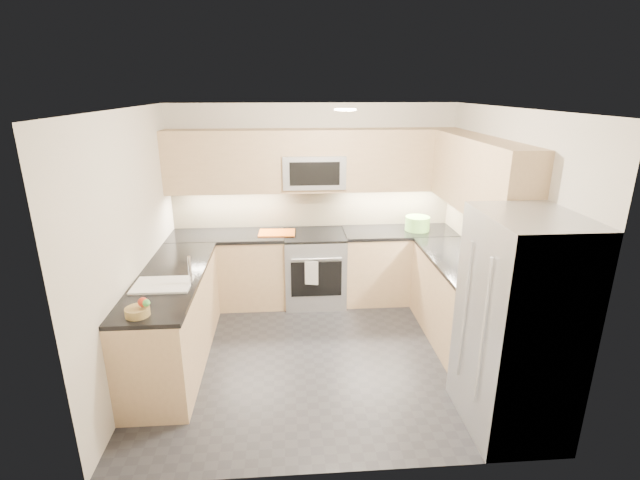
% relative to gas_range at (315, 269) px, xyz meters
% --- Properties ---
extents(floor, '(3.60, 3.20, 0.00)m').
position_rel_gas_range_xyz_m(floor, '(0.00, -1.28, -0.46)').
color(floor, '#26262B').
rests_on(floor, ground).
extents(ceiling, '(3.60, 3.20, 0.02)m').
position_rel_gas_range_xyz_m(ceiling, '(0.00, -1.28, 2.04)').
color(ceiling, beige).
rests_on(ceiling, wall_back).
extents(wall_back, '(3.60, 0.02, 2.50)m').
position_rel_gas_range_xyz_m(wall_back, '(0.00, 0.32, 0.79)').
color(wall_back, beige).
rests_on(wall_back, floor).
extents(wall_front, '(3.60, 0.02, 2.50)m').
position_rel_gas_range_xyz_m(wall_front, '(0.00, -2.88, 0.79)').
color(wall_front, beige).
rests_on(wall_front, floor).
extents(wall_left, '(0.02, 3.20, 2.50)m').
position_rel_gas_range_xyz_m(wall_left, '(-1.80, -1.28, 0.79)').
color(wall_left, beige).
rests_on(wall_left, floor).
extents(wall_right, '(0.02, 3.20, 2.50)m').
position_rel_gas_range_xyz_m(wall_right, '(1.80, -1.28, 0.79)').
color(wall_right, beige).
rests_on(wall_right, floor).
extents(base_cab_back_left, '(1.42, 0.60, 0.90)m').
position_rel_gas_range_xyz_m(base_cab_back_left, '(-1.09, 0.02, -0.01)').
color(base_cab_back_left, tan).
rests_on(base_cab_back_left, floor).
extents(base_cab_back_right, '(1.42, 0.60, 0.90)m').
position_rel_gas_range_xyz_m(base_cab_back_right, '(1.09, 0.02, -0.01)').
color(base_cab_back_right, tan).
rests_on(base_cab_back_right, floor).
extents(base_cab_right, '(0.60, 1.70, 0.90)m').
position_rel_gas_range_xyz_m(base_cab_right, '(1.50, -1.12, -0.01)').
color(base_cab_right, tan).
rests_on(base_cab_right, floor).
extents(base_cab_peninsula, '(0.60, 2.00, 0.90)m').
position_rel_gas_range_xyz_m(base_cab_peninsula, '(-1.50, -1.28, -0.01)').
color(base_cab_peninsula, tan).
rests_on(base_cab_peninsula, floor).
extents(countertop_back_left, '(1.42, 0.63, 0.04)m').
position_rel_gas_range_xyz_m(countertop_back_left, '(-1.09, 0.02, 0.47)').
color(countertop_back_left, black).
rests_on(countertop_back_left, base_cab_back_left).
extents(countertop_back_right, '(1.42, 0.63, 0.04)m').
position_rel_gas_range_xyz_m(countertop_back_right, '(1.09, 0.02, 0.47)').
color(countertop_back_right, black).
rests_on(countertop_back_right, base_cab_back_right).
extents(countertop_right, '(0.63, 1.70, 0.04)m').
position_rel_gas_range_xyz_m(countertop_right, '(1.50, -1.12, 0.47)').
color(countertop_right, black).
rests_on(countertop_right, base_cab_right).
extents(countertop_peninsula, '(0.63, 2.00, 0.04)m').
position_rel_gas_range_xyz_m(countertop_peninsula, '(-1.50, -1.28, 0.47)').
color(countertop_peninsula, black).
rests_on(countertop_peninsula, base_cab_peninsula).
extents(upper_cab_back, '(3.60, 0.35, 0.75)m').
position_rel_gas_range_xyz_m(upper_cab_back, '(0.00, 0.15, 1.37)').
color(upper_cab_back, tan).
rests_on(upper_cab_back, wall_back).
extents(upper_cab_right, '(0.35, 1.95, 0.75)m').
position_rel_gas_range_xyz_m(upper_cab_right, '(1.62, -1.00, 1.37)').
color(upper_cab_right, tan).
rests_on(upper_cab_right, wall_right).
extents(backsplash_back, '(3.60, 0.01, 0.51)m').
position_rel_gas_range_xyz_m(backsplash_back, '(0.00, 0.32, 0.74)').
color(backsplash_back, '#BEAE89').
rests_on(backsplash_back, wall_back).
extents(backsplash_right, '(0.01, 2.30, 0.51)m').
position_rel_gas_range_xyz_m(backsplash_right, '(1.80, -0.82, 0.74)').
color(backsplash_right, '#BEAE89').
rests_on(backsplash_right, wall_right).
extents(gas_range, '(0.76, 0.65, 0.91)m').
position_rel_gas_range_xyz_m(gas_range, '(0.00, 0.00, 0.00)').
color(gas_range, '#93959B').
rests_on(gas_range, floor).
extents(range_cooktop, '(0.76, 0.65, 0.03)m').
position_rel_gas_range_xyz_m(range_cooktop, '(0.00, 0.00, 0.46)').
color(range_cooktop, black).
rests_on(range_cooktop, gas_range).
extents(oven_door_glass, '(0.62, 0.02, 0.45)m').
position_rel_gas_range_xyz_m(oven_door_glass, '(0.00, -0.33, -0.01)').
color(oven_door_glass, black).
rests_on(oven_door_glass, gas_range).
extents(oven_handle, '(0.60, 0.02, 0.02)m').
position_rel_gas_range_xyz_m(oven_handle, '(0.00, -0.35, 0.26)').
color(oven_handle, '#B2B5BA').
rests_on(oven_handle, gas_range).
extents(microwave, '(0.76, 0.40, 0.40)m').
position_rel_gas_range_xyz_m(microwave, '(0.00, 0.12, 1.24)').
color(microwave, '#9D9FA5').
rests_on(microwave, upper_cab_back).
extents(microwave_door, '(0.60, 0.01, 0.28)m').
position_rel_gas_range_xyz_m(microwave_door, '(0.00, -0.08, 1.24)').
color(microwave_door, black).
rests_on(microwave_door, microwave).
extents(refrigerator, '(0.70, 0.90, 1.80)m').
position_rel_gas_range_xyz_m(refrigerator, '(1.45, -2.43, 0.45)').
color(refrigerator, '#A5A7AD').
rests_on(refrigerator, floor).
extents(fridge_handle_left, '(0.02, 0.02, 1.20)m').
position_rel_gas_range_xyz_m(fridge_handle_left, '(1.08, -2.61, 0.49)').
color(fridge_handle_left, '#B2B5BA').
rests_on(fridge_handle_left, refrigerator).
extents(fridge_handle_right, '(0.02, 0.02, 1.20)m').
position_rel_gas_range_xyz_m(fridge_handle_right, '(1.08, -2.25, 0.49)').
color(fridge_handle_right, '#B2B5BA').
rests_on(fridge_handle_right, refrigerator).
extents(sink_basin, '(0.52, 0.38, 0.16)m').
position_rel_gas_range_xyz_m(sink_basin, '(-1.50, -1.53, 0.42)').
color(sink_basin, white).
rests_on(sink_basin, base_cab_peninsula).
extents(faucet, '(0.03, 0.03, 0.28)m').
position_rel_gas_range_xyz_m(faucet, '(-1.24, -1.53, 0.62)').
color(faucet, silver).
rests_on(faucet, countertop_peninsula).
extents(utensil_bowl, '(0.33, 0.33, 0.18)m').
position_rel_gas_range_xyz_m(utensil_bowl, '(1.32, 0.02, 0.57)').
color(utensil_bowl, '#68AA48').
rests_on(utensil_bowl, countertop_back_right).
extents(cutting_board, '(0.46, 0.33, 0.01)m').
position_rel_gas_range_xyz_m(cutting_board, '(-0.47, 0.01, 0.49)').
color(cutting_board, '#C65412').
rests_on(cutting_board, countertop_back_left).
extents(fruit_basket, '(0.24, 0.24, 0.07)m').
position_rel_gas_range_xyz_m(fruit_basket, '(-1.55, -2.11, 0.52)').
color(fruit_basket, '#A1854B').
rests_on(fruit_basket, countertop_peninsula).
extents(fruit_apple, '(0.08, 0.08, 0.08)m').
position_rel_gas_range_xyz_m(fruit_apple, '(-1.50, -2.10, 0.60)').
color(fruit_apple, '#B12914').
rests_on(fruit_apple, fruit_basket).
extents(fruit_pear, '(0.06, 0.06, 0.06)m').
position_rel_gas_range_xyz_m(fruit_pear, '(-1.47, -2.12, 0.60)').
color(fruit_pear, green).
rests_on(fruit_pear, fruit_basket).
extents(dish_towel_check, '(0.16, 0.05, 0.30)m').
position_rel_gas_range_xyz_m(dish_towel_check, '(-0.06, -0.37, 0.10)').
color(dish_towel_check, silver).
rests_on(dish_towel_check, oven_handle).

